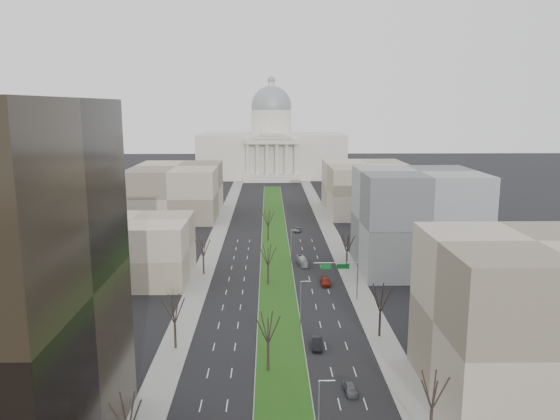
{
  "coord_description": "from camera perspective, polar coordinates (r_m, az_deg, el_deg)",
  "views": [
    {
      "loc": [
        -1.87,
        -35.98,
        39.22
      ],
      "look_at": [
        1.4,
        115.33,
        10.25
      ],
      "focal_mm": 35.0,
      "sensor_mm": 36.0,
      "label": 1
    }
  ],
  "objects": [
    {
      "name": "tree_median_c",
      "position": [
        159.27,
        -1.26,
        -0.84
      ],
      "size": [
        5.4,
        5.4,
        9.72
      ],
      "color": "black",
      "rests_on": "ground"
    },
    {
      "name": "sidewalk_right",
      "position": [
        138.07,
        6.91,
        -5.71
      ],
      "size": [
        5.0,
        330.0,
        0.15
      ],
      "primitive_type": "cube",
      "color": "gray",
      "rests_on": "ground"
    },
    {
      "name": "car_black",
      "position": [
        92.59,
        3.9,
        -13.71
      ],
      "size": [
        2.04,
        4.95,
        1.59
      ],
      "primitive_type": "imported",
      "rotation": [
        0.0,
        0.0,
        -0.07
      ],
      "color": "black",
      "rests_on": "ground"
    },
    {
      "name": "streetlamp_median_c",
      "position": [
        135.54,
        1.19,
        -3.87
      ],
      "size": [
        1.9,
        0.2,
        9.16
      ],
      "color": "gray",
      "rests_on": "ground"
    },
    {
      "name": "box_van",
      "position": [
        137.22,
        2.37,
        -5.35
      ],
      "size": [
        2.65,
        7.25,
        1.97
      ],
      "primitive_type": "imported",
      "rotation": [
        0.0,
        0.0,
        0.14
      ],
      "color": "#BBBBBB",
      "rests_on": "ground"
    },
    {
      "name": "tree_median_b",
      "position": [
        120.37,
        -1.26,
        -4.69
      ],
      "size": [
        5.4,
        5.4,
        9.72
      ],
      "color": "black",
      "rests_on": "ground"
    },
    {
      "name": "tree_right_mid",
      "position": [
        95.56,
        10.48,
        -8.96
      ],
      "size": [
        5.52,
        5.52,
        9.94
      ],
      "color": "black",
      "rests_on": "ground"
    },
    {
      "name": "building_far_left",
      "position": [
        201.04,
        -10.72,
        2.0
      ],
      "size": [
        30.0,
        40.0,
        18.0
      ],
      "primitive_type": "cube",
      "color": "gray",
      "rests_on": "ground"
    },
    {
      "name": "building_far_right",
      "position": [
        206.56,
        9.06,
        2.29
      ],
      "size": [
        30.0,
        40.0,
        18.0
      ],
      "primitive_type": "cube",
      "color": "tan",
      "rests_on": "ground"
    },
    {
      "name": "tree_left_mid",
      "position": [
        91.24,
        -11.0,
        -10.05
      ],
      "size": [
        5.4,
        5.4,
        9.72
      ],
      "color": "black",
      "rests_on": "ground"
    },
    {
      "name": "tree_median_a",
      "position": [
        82.53,
        -1.26,
        -12.14
      ],
      "size": [
        5.4,
        5.4,
        9.72
      ],
      "color": "black",
      "rests_on": "ground"
    },
    {
      "name": "streetlamp_median_b",
      "position": [
        97.43,
        2.19,
        -9.85
      ],
      "size": [
        1.9,
        0.2,
        9.16
      ],
      "color": "gray",
      "rests_on": "ground"
    },
    {
      "name": "tree_right_far",
      "position": [
        133.46,
        7.03,
        -3.42
      ],
      "size": [
        5.04,
        5.04,
        9.07
      ],
      "color": "black",
      "rests_on": "ground"
    },
    {
      "name": "car_red",
      "position": [
        122.82,
        4.77,
        -7.46
      ],
      "size": [
        2.1,
        5.08,
        1.47
      ],
      "primitive_type": "imported",
      "rotation": [
        0.0,
        0.0,
        -0.01
      ],
      "color": "maroon",
      "rests_on": "ground"
    },
    {
      "name": "ground",
      "position": [
        160.84,
        -0.54,
        -3.28
      ],
      "size": [
        600.0,
        600.0,
        0.0
      ],
      "primitive_type": "plane",
      "color": "black",
      "rests_on": "ground"
    },
    {
      "name": "capitol",
      "position": [
        306.43,
        -0.89,
        6.55
      ],
      "size": [
        80.0,
        46.0,
        55.0
      ],
      "color": "beige",
      "rests_on": "ground"
    },
    {
      "name": "building_beige_left",
      "position": [
        129.01,
        -15.2,
        -4.01
      ],
      "size": [
        26.0,
        22.0,
        14.0
      ],
      "primitive_type": "cube",
      "color": "tan",
      "rests_on": "ground"
    },
    {
      "name": "building_grey_right",
      "position": [
        135.67,
        14.12,
        -1.07
      ],
      "size": [
        28.0,
        26.0,
        24.0
      ],
      "primitive_type": "cube",
      "color": "slate",
      "rests_on": "ground"
    },
    {
      "name": "sidewalk_left",
      "position": [
        137.59,
        -7.75,
        -5.79
      ],
      "size": [
        5.0,
        330.0,
        0.15
      ],
      "primitive_type": "cube",
      "color": "gray",
      "rests_on": "ground"
    },
    {
      "name": "mast_arm_signs",
      "position": [
        112.11,
        6.73,
        -6.42
      ],
      "size": [
        9.12,
        0.24,
        8.09
      ],
      "color": "gray",
      "rests_on": "ground"
    },
    {
      "name": "tree_left_far",
      "position": [
        129.05,
        -8.04,
        -3.8
      ],
      "size": [
        5.28,
        5.28,
        9.5
      ],
      "color": "black",
      "rests_on": "ground"
    },
    {
      "name": "streetlamp_median_a",
      "position": [
        65.95,
        4.11,
        -20.64
      ],
      "size": [
        1.9,
        0.2,
        9.16
      ],
      "color": "gray",
      "rests_on": "ground"
    },
    {
      "name": "car_grey_near",
      "position": [
        80.17,
        7.34,
        -18.0
      ],
      "size": [
        1.9,
        4.07,
        1.35
      ],
      "primitive_type": "imported",
      "rotation": [
        0.0,
        0.0,
        0.08
      ],
      "color": "#4F5257",
      "rests_on": "ground"
    },
    {
      "name": "building_tan_right",
      "position": [
        81.45,
        24.64,
        -10.47
      ],
      "size": [
        26.0,
        24.0,
        22.0
      ],
      "primitive_type": "cube",
      "color": "gray",
      "rests_on": "ground"
    },
    {
      "name": "tree_left_near",
      "position": [
        64.9,
        -15.67,
        -19.76
      ],
      "size": [
        5.1,
        5.1,
        9.18
      ],
      "color": "black",
      "rests_on": "ground"
    },
    {
      "name": "tree_right_near",
      "position": [
        69.16,
        15.68,
        -17.65
      ],
      "size": [
        5.16,
        5.16,
        9.29
      ],
      "color": "black",
      "rests_on": "ground"
    },
    {
      "name": "median",
      "position": [
        159.84,
        -0.53,
        -3.33
      ],
      "size": [
        8.0,
        222.03,
        0.2
      ],
      "color": "#999993",
      "rests_on": "ground"
    },
    {
      "name": "car_grey_far",
      "position": [
        172.74,
        1.87,
        -2.08
      ],
      "size": [
        2.65,
        4.68,
        1.23
      ],
      "primitive_type": "imported",
      "rotation": [
        0.0,
        0.0,
        -0.14
      ],
      "color": "#4A4C52",
      "rests_on": "ground"
    }
  ]
}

